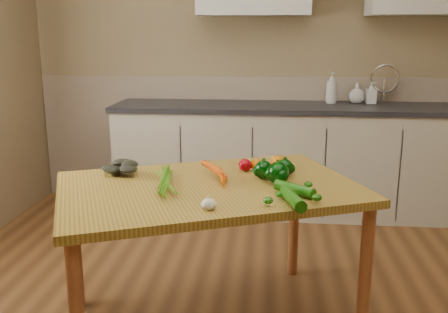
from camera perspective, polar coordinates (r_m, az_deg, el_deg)
room at (r=2.04m, az=3.97°, el=7.91°), size 4.04×5.04×2.64m
counter_run at (r=4.17m, az=7.39°, el=-0.13°), size 2.84×0.64×1.14m
table at (r=2.43m, az=-1.72°, el=-5.13°), size 1.64×1.37×0.75m
soap_bottle_a at (r=4.22m, az=12.22°, el=7.69°), size 0.12×0.12×0.25m
soap_bottle_b at (r=4.30m, az=16.46°, el=6.99°), size 0.08×0.08×0.17m
soap_bottle_c at (r=4.30m, az=14.96°, el=7.03°), size 0.17×0.17×0.17m
carrot_bunch at (r=2.44m, az=-2.63°, el=-2.14°), size 0.32×0.28×0.07m
leafy_greens at (r=2.61m, az=-11.85°, el=-1.03°), size 0.20×0.18×0.10m
garlic_bulb at (r=2.06m, az=-1.78°, el=-5.45°), size 0.06×0.06×0.05m
pepper_a at (r=2.50m, az=4.54°, el=-1.51°), size 0.09×0.09×0.09m
pepper_b at (r=2.56m, az=6.96°, el=-1.28°), size 0.09×0.09×0.09m
pepper_c at (r=2.42m, az=6.19°, el=-1.89°), size 0.10×0.10×0.10m
tomato_a at (r=2.63m, az=2.42°, el=-0.98°), size 0.07×0.07×0.07m
tomato_b at (r=2.65m, az=3.73°, el=-0.95°), size 0.07×0.07×0.06m
tomato_c at (r=2.71m, az=6.17°, el=-0.60°), size 0.07×0.07×0.07m
zucchini_a at (r=2.28m, az=8.06°, el=-3.71°), size 0.19×0.17×0.05m
zucchini_b at (r=2.14m, az=7.86°, el=-4.83°), size 0.11×0.22×0.05m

